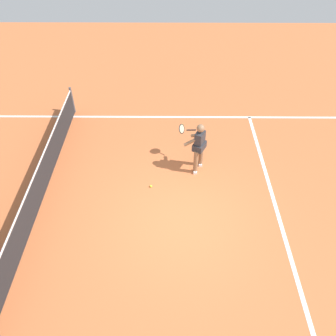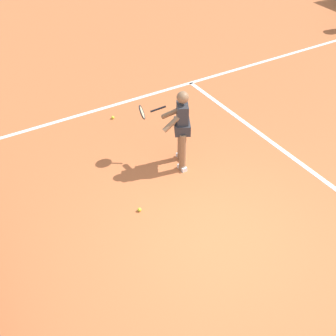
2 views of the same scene
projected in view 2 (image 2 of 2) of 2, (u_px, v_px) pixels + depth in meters
name	position (u px, v px, depth m)	size (l,w,h in m)	color
ground_plane	(218.00, 233.00, 8.12)	(27.29, 27.29, 0.00)	#C66638
service_line_marking	(328.00, 183.00, 9.13)	(9.10, 0.10, 0.01)	white
sideline_right_marking	(99.00, 109.00, 11.22)	(0.10, 18.99, 0.01)	white
tennis_player	(181.00, 126.00, 9.10)	(1.05, 0.81, 1.55)	#8C6647
tennis_ball_near	(139.00, 210.00, 8.51)	(0.07, 0.07, 0.07)	#D1E533
tennis_ball_mid	(113.00, 117.00, 10.89)	(0.07, 0.07, 0.07)	#D1E533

